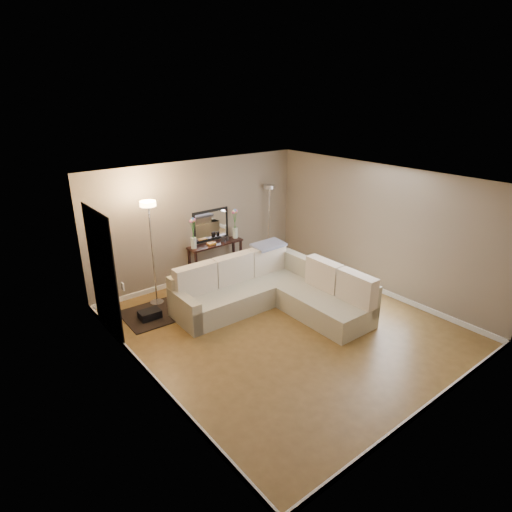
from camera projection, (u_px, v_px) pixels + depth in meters
floor at (284, 327)px, 7.58m from camera, size 5.00×5.50×0.01m
ceiling at (288, 180)px, 6.63m from camera, size 5.00×5.50×0.01m
wall_back at (199, 221)px, 9.12m from camera, size 5.00×0.02×2.60m
wall_front at (441, 326)px, 5.09m from camera, size 5.00×0.02×2.60m
wall_left at (145, 302)px, 5.65m from camera, size 0.02×5.50×2.60m
wall_right at (379, 230)px, 8.55m from camera, size 0.02×5.50×2.60m
baseboard_back at (202, 275)px, 9.55m from camera, size 5.00×0.03×0.10m
baseboard_front at (425, 408)px, 5.56m from camera, size 5.00×0.03×0.10m
baseboard_left at (155, 379)px, 6.12m from camera, size 0.03×5.50×0.10m
baseboard_right at (372, 287)px, 8.99m from camera, size 0.03×5.50×0.10m
doorway at (103, 275)px, 6.98m from camera, size 0.02×1.20×2.20m
switch_plate at (123, 287)px, 6.32m from camera, size 0.02×0.08×0.12m
sectional_sofa at (271, 290)px, 8.12m from camera, size 2.76×2.68×0.97m
throw_blanket at (269, 245)px, 8.68m from camera, size 0.71×0.43×0.09m
console_table at (213, 258)px, 9.42m from camera, size 1.28×0.36×0.79m
leaning_mirror at (211, 225)px, 9.33m from camera, size 0.91×0.06×0.71m
table_decor at (216, 242)px, 9.30m from camera, size 0.54×0.12×0.13m
flower_vase_left at (193, 235)px, 8.92m from camera, size 0.15×0.12×0.67m
flower_vase_right at (235, 226)px, 9.56m from camera, size 0.15×0.12×0.67m
floor_lamp_lit at (151, 233)px, 7.87m from camera, size 0.30×0.30×2.05m
floor_lamp_unlit at (269, 208)px, 10.02m from camera, size 0.28×0.28×1.88m
charcoal_rug at (160, 312)px, 8.04m from camera, size 1.38×1.05×0.02m
black_bag at (150, 317)px, 7.83m from camera, size 0.39×0.28×0.25m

